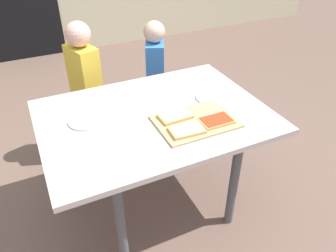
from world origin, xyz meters
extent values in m
plane|color=brown|center=(0.00, 0.00, 0.00)|extent=(16.00, 16.00, 0.00)
cube|color=#AFA09D|center=(0.00, 0.00, 0.68)|extent=(1.25, 0.91, 0.03)
cylinder|color=#4C4C51|center=(-0.34, -0.34, 0.33)|extent=(0.05, 0.05, 0.66)
cylinder|color=#4C4C51|center=(0.34, -0.34, 0.33)|extent=(0.05, 0.05, 0.66)
cylinder|color=#4C4C51|center=(-0.34, 0.34, 0.33)|extent=(0.05, 0.05, 0.66)
cylinder|color=#4C4C51|center=(0.34, 0.34, 0.33)|extent=(0.05, 0.05, 0.66)
cube|color=tan|center=(0.17, -0.17, 0.70)|extent=(0.42, 0.30, 0.01)
cube|color=tan|center=(0.26, -0.23, 0.71)|extent=(0.17, 0.11, 0.02)
cube|color=#BB3518|center=(0.26, -0.23, 0.72)|extent=(0.16, 0.10, 0.00)
cube|color=tan|center=(0.08, -0.24, 0.71)|extent=(0.18, 0.12, 0.02)
cube|color=#F3E093|center=(0.08, -0.24, 0.72)|extent=(0.16, 0.11, 0.00)
cube|color=tan|center=(0.08, -0.09, 0.71)|extent=(0.18, 0.12, 0.02)
cube|color=#F3E093|center=(0.08, -0.09, 0.72)|extent=(0.16, 0.11, 0.00)
cylinder|color=white|center=(0.38, 0.02, 0.70)|extent=(0.19, 0.19, 0.01)
cylinder|color=silver|center=(-0.36, 0.09, 0.70)|extent=(0.19, 0.19, 0.01)
cylinder|color=#47236E|center=(-0.25, 0.78, 0.23)|extent=(0.09, 0.09, 0.46)
cylinder|color=#47236E|center=(-0.20, 0.65, 0.23)|extent=(0.09, 0.09, 0.46)
cube|color=gold|center=(-0.23, 0.71, 0.67)|extent=(0.21, 0.27, 0.41)
sphere|color=#DCA291|center=(-0.23, 0.71, 0.96)|extent=(0.17, 0.17, 0.17)
cylinder|color=navy|center=(0.39, 0.90, 0.21)|extent=(0.09, 0.09, 0.42)
cylinder|color=navy|center=(0.34, 0.77, 0.21)|extent=(0.09, 0.09, 0.42)
cube|color=blue|center=(0.36, 0.84, 0.60)|extent=(0.22, 0.28, 0.35)
sphere|color=#CFAD97|center=(0.36, 0.84, 0.85)|extent=(0.16, 0.16, 0.16)
camera|label=1|loc=(-0.59, -1.42, 1.67)|focal=35.14mm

